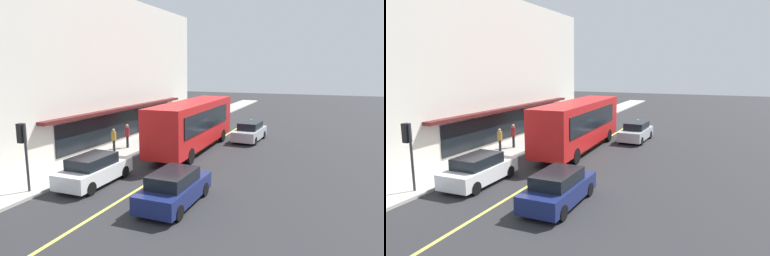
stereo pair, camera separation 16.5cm
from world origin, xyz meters
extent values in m
plane|color=#28282B|center=(0.00, 0.00, 0.00)|extent=(120.00, 120.00, 0.00)
cube|color=#B2ADA3|center=(0.00, 5.14, 0.07)|extent=(80.00, 2.72, 0.15)
cube|color=#D8D14C|center=(0.00, 0.00, 0.00)|extent=(36.00, 0.16, 0.01)
cube|color=silver|center=(2.03, 11.84, 5.58)|extent=(24.89, 10.68, 11.15)
cube|color=#4C1919|center=(2.03, 6.25, 2.80)|extent=(17.42, 0.70, 0.20)
cube|color=black|center=(2.03, 6.47, 1.50)|extent=(14.94, 0.08, 2.00)
cube|color=red|center=(1.74, 0.60, 2.00)|extent=(11.05, 2.71, 3.00)
cube|color=black|center=(7.19, 0.71, 2.36)|extent=(0.16, 2.10, 1.80)
cube|color=black|center=(1.41, 1.86, 2.36)|extent=(8.80, 0.23, 1.32)
cube|color=black|center=(1.46, -0.68, 2.36)|extent=(8.80, 0.23, 1.32)
cube|color=#0CF259|center=(7.26, 0.71, 3.25)|extent=(0.12, 1.90, 0.36)
cube|color=#2D2D33|center=(7.29, 0.71, 0.75)|extent=(0.21, 2.40, 0.40)
cylinder|color=black|center=(5.24, 1.80, 0.50)|extent=(1.01, 0.32, 1.00)
cylinder|color=black|center=(5.28, -0.46, 0.50)|extent=(1.01, 0.32, 1.00)
cylinder|color=black|center=(-1.80, 1.66, 0.50)|extent=(1.01, 0.32, 1.00)
cylinder|color=black|center=(-1.76, -0.60, 0.50)|extent=(1.01, 0.32, 1.00)
cylinder|color=#2D2D33|center=(-9.35, 4.37, 1.75)|extent=(0.12, 0.12, 3.20)
cube|color=black|center=(-9.35, 4.57, 2.90)|extent=(0.30, 0.30, 0.90)
sphere|color=red|center=(-9.35, 4.74, 3.17)|extent=(0.18, 0.18, 0.18)
sphere|color=orange|center=(-9.35, 4.74, 2.90)|extent=(0.18, 0.18, 0.18)
sphere|color=green|center=(-9.35, 4.74, 2.63)|extent=(0.18, 0.18, 0.18)
cube|color=navy|center=(-7.85, -2.46, 0.60)|extent=(4.31, 1.83, 0.75)
cube|color=black|center=(-8.00, -2.46, 1.25)|extent=(2.42, 1.53, 0.55)
cylinder|color=black|center=(-6.43, -1.65, 0.32)|extent=(0.64, 0.23, 0.64)
cylinder|color=black|center=(-6.44, -3.29, 0.32)|extent=(0.64, 0.23, 0.64)
cylinder|color=black|center=(-9.26, -1.63, 0.32)|extent=(0.64, 0.23, 0.64)
cylinder|color=black|center=(-9.28, -3.27, 0.32)|extent=(0.64, 0.23, 0.64)
cube|color=#B7BABF|center=(6.44, -2.45, 0.60)|extent=(4.38, 2.00, 0.75)
cube|color=black|center=(6.59, -2.45, 1.25)|extent=(2.48, 1.62, 0.55)
cylinder|color=black|center=(4.98, -3.20, 0.32)|extent=(0.65, 0.25, 0.64)
cylinder|color=black|center=(5.06, -1.56, 0.32)|extent=(0.65, 0.25, 0.64)
cylinder|color=black|center=(7.82, -3.33, 0.32)|extent=(0.65, 0.25, 0.64)
cylinder|color=black|center=(7.89, -1.69, 0.32)|extent=(0.65, 0.25, 0.64)
cube|color=white|center=(-6.96, 2.46, 0.60)|extent=(4.32, 1.84, 0.75)
cube|color=black|center=(-7.11, 2.46, 1.25)|extent=(2.42, 1.53, 0.55)
cylinder|color=black|center=(-5.55, 3.29, 0.32)|extent=(0.64, 0.23, 0.64)
cylinder|color=black|center=(-5.54, 1.65, 0.32)|extent=(0.64, 0.23, 0.64)
cylinder|color=black|center=(-8.39, 3.27, 0.32)|extent=(0.64, 0.23, 0.64)
cylinder|color=black|center=(-8.38, 1.63, 0.32)|extent=(0.64, 0.23, 0.64)
cylinder|color=black|center=(0.01, 5.03, 0.56)|extent=(0.18, 0.18, 0.83)
cylinder|color=maroon|center=(0.01, 5.03, 1.30)|extent=(0.34, 0.34, 0.65)
sphere|color=tan|center=(0.01, 5.03, 1.75)|extent=(0.23, 0.23, 0.23)
cylinder|color=black|center=(5.25, 5.59, 0.54)|extent=(0.18, 0.18, 0.77)
cylinder|color=maroon|center=(5.25, 5.59, 1.23)|extent=(0.34, 0.34, 0.61)
sphere|color=tan|center=(5.25, 5.59, 1.64)|extent=(0.22, 0.22, 0.22)
cylinder|color=black|center=(-1.23, 5.32, 0.53)|extent=(0.18, 0.18, 0.76)
cylinder|color=#B28C33|center=(-1.23, 5.32, 1.21)|extent=(0.34, 0.34, 0.60)
sphere|color=tan|center=(-1.23, 5.32, 1.62)|extent=(0.21, 0.21, 0.21)
camera|label=1|loc=(-20.57, -8.49, 5.83)|focal=32.00mm
camera|label=2|loc=(-20.51, -8.64, 5.83)|focal=32.00mm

